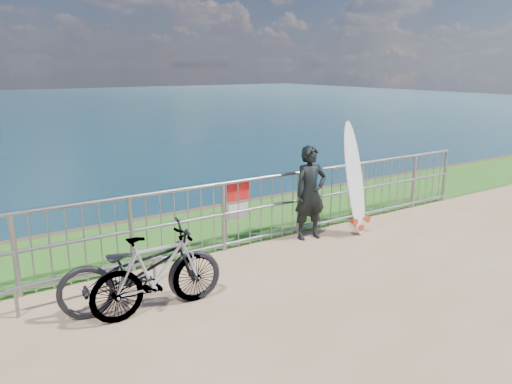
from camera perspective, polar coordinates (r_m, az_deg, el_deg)
grass_strip at (r=9.18m, az=-4.37°, el=-3.92°), size 120.00×120.00×0.00m
railing at (r=8.12m, az=-0.57°, el=-2.13°), size 10.06×0.10×1.13m
surfer at (r=8.41m, az=6.23°, el=-0.12°), size 0.63×0.46×1.59m
surfboard at (r=8.75m, az=11.25°, el=1.04°), size 0.62×0.58×1.98m
bicycle_near at (r=6.18m, az=-12.98°, el=-8.63°), size 2.04×1.05×1.02m
bicycle_far at (r=6.08m, az=-11.15°, el=-9.06°), size 1.65×0.47×0.99m
bike_rack at (r=6.65m, az=-18.49°, el=-9.03°), size 1.90×0.05×0.40m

